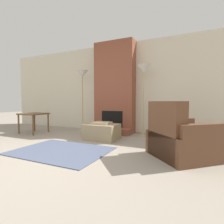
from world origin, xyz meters
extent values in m
plane|color=gray|center=(0.00, 0.00, 0.00)|extent=(24.00, 24.00, 0.00)
cube|color=beige|center=(0.00, 2.94, 1.30)|extent=(8.38, 0.06, 2.60)
cube|color=brown|center=(0.00, 2.73, 1.30)|extent=(1.17, 0.37, 2.60)
cube|color=brown|center=(0.00, 2.39, 0.08)|extent=(1.17, 0.31, 0.17)
cube|color=black|center=(0.00, 2.54, 0.40)|extent=(0.64, 0.02, 0.46)
cube|color=#998460|center=(0.16, 1.65, 0.18)|extent=(0.75, 0.57, 0.37)
cube|color=tan|center=(0.16, 1.65, 0.39)|extent=(0.41, 0.31, 0.05)
cube|color=brown|center=(1.99, 1.08, 0.20)|extent=(1.33, 1.32, 0.40)
cube|color=brown|center=(1.71, 0.82, 0.45)|extent=(0.65, 0.70, 0.90)
cube|color=brown|center=(2.24, 0.80, 0.29)|extent=(0.75, 0.70, 0.59)
cube|color=brown|center=(1.74, 1.36, 0.29)|extent=(0.75, 0.70, 0.59)
cube|color=brown|center=(-2.01, 1.60, 0.55)|extent=(0.64, 0.61, 0.04)
cylinder|color=brown|center=(-2.29, 1.33, 0.26)|extent=(0.04, 0.04, 0.53)
cylinder|color=brown|center=(-1.74, 1.33, 0.26)|extent=(0.04, 0.04, 0.53)
cylinder|color=brown|center=(-2.29, 1.87, 0.26)|extent=(0.04, 0.04, 0.53)
cylinder|color=brown|center=(-1.74, 1.87, 0.26)|extent=(0.04, 0.04, 0.53)
cylinder|color=tan|center=(-0.98, 2.51, 0.01)|extent=(0.21, 0.21, 0.02)
cylinder|color=tan|center=(-0.98, 2.51, 0.83)|extent=(0.03, 0.03, 1.62)
cone|color=silver|center=(-0.98, 2.51, 1.74)|extent=(0.34, 0.34, 0.19)
cylinder|color=tan|center=(0.91, 2.51, 0.01)|extent=(0.21, 0.21, 0.02)
cylinder|color=tan|center=(0.91, 2.51, 0.83)|extent=(0.03, 0.03, 1.62)
cone|color=silver|center=(0.91, 2.51, 1.74)|extent=(0.34, 0.34, 0.19)
cube|color=#4C5670|center=(-0.06, 0.49, 0.01)|extent=(1.67, 1.24, 0.01)
camera|label=1|loc=(2.08, -1.94, 0.89)|focal=28.00mm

